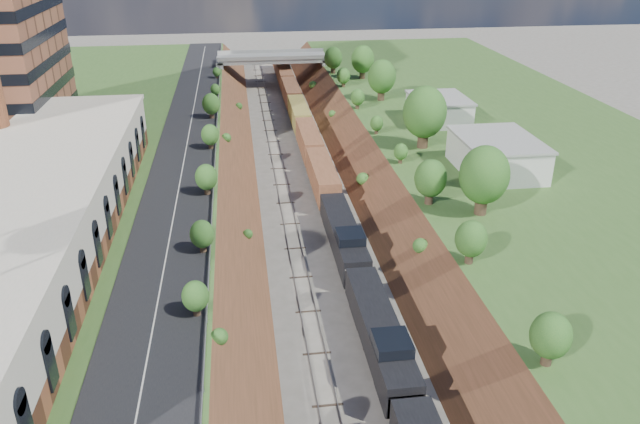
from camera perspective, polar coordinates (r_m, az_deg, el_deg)
platform_left at (r=87.21m, az=-23.72°, el=2.03°), size 44.00×180.00×5.00m
platform_right at (r=93.13m, az=19.07°, el=4.17°), size 44.00×180.00×5.00m
embankment_left at (r=84.58m, az=-9.02°, el=1.39°), size 10.00×180.00×10.00m
embankment_right at (r=86.65m, az=5.66°, el=2.17°), size 10.00×180.00×10.00m
rail_left_track at (r=84.67m, az=-3.35°, el=1.76°), size 1.58×180.00×0.18m
rail_right_track at (r=85.16m, az=0.15°, el=1.94°), size 1.58×180.00×0.18m
road at (r=83.01m, az=-12.37°, el=4.41°), size 8.00×180.00×0.10m
guardrail at (r=82.39m, az=-9.56°, el=4.86°), size 0.10×171.00×0.70m
commercial_building at (r=64.13m, az=-25.07°, el=-0.30°), size 14.30×62.30×7.00m
overpass at (r=142.80m, az=-4.39°, el=13.33°), size 24.50×8.30×7.40m
white_building_near at (r=80.91m, az=15.84°, el=4.97°), size 9.00×12.00×4.00m
white_building_far at (r=100.39m, az=10.80°, el=9.14°), size 8.00×10.00×3.60m
tree_right_large at (r=67.30m, az=14.79°, el=3.25°), size 5.25×5.25×7.61m
tree_left_crest at (r=46.06m, az=-11.10°, el=-10.32°), size 2.45×2.45×3.55m
freight_train at (r=96.70m, az=-0.93°, el=6.30°), size 2.85×145.75×4.55m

